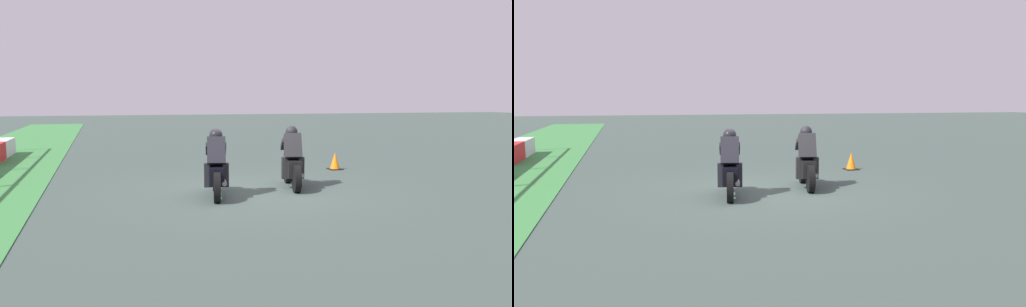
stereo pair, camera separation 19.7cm
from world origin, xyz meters
TOP-DOWN VIEW (x-y plane):
  - ground_plane at (0.00, 0.00)m, footprint 120.00×120.00m
  - rider_lane_a at (0.22, -1.06)m, footprint 2.02×0.63m
  - rider_lane_b at (-0.37, 0.97)m, footprint 2.03×0.63m
  - traffic_cone at (2.85, -3.49)m, footprint 0.40×0.40m

SIDE VIEW (x-z plane):
  - ground_plane at x=0.00m, z-range 0.00..0.00m
  - traffic_cone at x=2.85m, z-range -0.02..0.51m
  - rider_lane_a at x=0.22m, z-range -0.13..1.38m
  - rider_lane_b at x=-0.37m, z-range -0.13..1.38m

